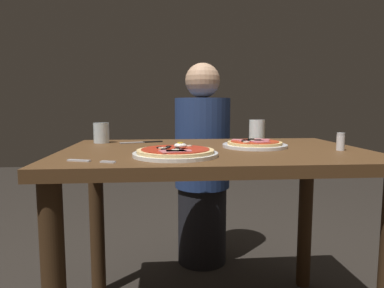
# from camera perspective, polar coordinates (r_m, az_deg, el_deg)

# --- Properties ---
(dining_table) EXTENTS (1.17, 0.78, 0.77)m
(dining_table) POSITION_cam_1_polar(r_m,az_deg,el_deg) (1.36, 3.70, -6.17)
(dining_table) COLOR brown
(dining_table) RESTS_ON ground
(pizza_foreground) EXTENTS (0.29, 0.29, 0.05)m
(pizza_foreground) POSITION_cam_1_polar(r_m,az_deg,el_deg) (1.14, -2.78, -1.43)
(pizza_foreground) COLOR white
(pizza_foreground) RESTS_ON dining_table
(pizza_across_left) EXTENTS (0.26, 0.26, 0.03)m
(pizza_across_left) POSITION_cam_1_polar(r_m,az_deg,el_deg) (1.41, 10.45, -0.03)
(pizza_across_left) COLOR white
(pizza_across_left) RESTS_ON dining_table
(water_glass_near) EXTENTS (0.07, 0.07, 0.10)m
(water_glass_near) POSITION_cam_1_polar(r_m,az_deg,el_deg) (1.62, 10.82, 1.96)
(water_glass_near) COLOR silver
(water_glass_near) RESTS_ON dining_table
(water_glass_far) EXTENTS (0.07, 0.07, 0.09)m
(water_glass_far) POSITION_cam_1_polar(r_m,az_deg,el_deg) (1.59, -14.96, 1.62)
(water_glass_far) COLOR silver
(water_glass_far) RESTS_ON dining_table
(fork) EXTENTS (0.15, 0.07, 0.00)m
(fork) POSITION_cam_1_polar(r_m,az_deg,el_deg) (1.08, -17.16, -2.73)
(fork) COLOR silver
(fork) RESTS_ON dining_table
(knife) EXTENTS (0.19, 0.07, 0.01)m
(knife) POSITION_cam_1_polar(r_m,az_deg,el_deg) (1.57, -7.98, 0.33)
(knife) COLOR silver
(knife) RESTS_ON dining_table
(salt_shaker) EXTENTS (0.03, 0.03, 0.07)m
(salt_shaker) POSITION_cam_1_polar(r_m,az_deg,el_deg) (1.40, 23.65, 0.35)
(salt_shaker) COLOR white
(salt_shaker) RESTS_ON dining_table
(diner_person) EXTENTS (0.32, 0.32, 1.18)m
(diner_person) POSITION_cam_1_polar(r_m,az_deg,el_deg) (2.01, 1.73, -4.32)
(diner_person) COLOR black
(diner_person) RESTS_ON ground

